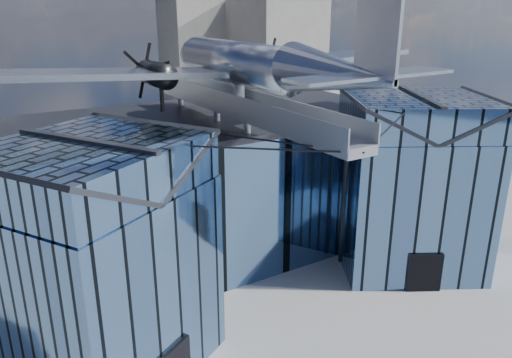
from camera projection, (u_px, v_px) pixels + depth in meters
ground_plane at (273, 296)px, 31.27m from camera, size 120.00×120.00×0.00m
museum at (227, 186)px, 34.11m from camera, size 32.88×24.50×17.60m
bg_towers at (81, 60)px, 69.19m from camera, size 77.00×24.50×26.00m
tree_side_e at (457, 154)px, 50.00m from camera, size 3.37×3.37×4.64m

